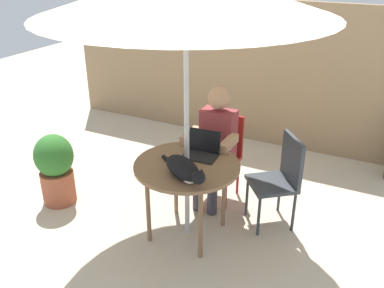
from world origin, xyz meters
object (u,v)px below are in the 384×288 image
patio_table (187,171)px  laptop (202,148)px  chair_occupied (221,150)px  chair_empty (281,174)px  potted_plant_near_fence (55,167)px  cat (184,169)px  person_seated (215,141)px

patio_table → laptop: 0.27m
chair_occupied → patio_table: bearing=-90.0°
chair_empty → potted_plant_near_fence: 2.25m
patio_table → laptop: (0.04, 0.23, 0.13)m
patio_table → laptop: bearing=79.9°
cat → patio_table: bearing=112.2°
chair_empty → person_seated: 0.72m
chair_empty → potted_plant_near_fence: size_ratio=1.18×
patio_table → potted_plant_near_fence: 1.47m
patio_table → person_seated: 0.62m
patio_table → person_seated: person_seated is taller
person_seated → patio_table: bearing=-90.0°
chair_occupied → laptop: 0.61m
person_seated → laptop: bearing=-84.1°
person_seated → cat: 0.86m
chair_occupied → laptop: size_ratio=2.81×
cat → potted_plant_near_fence: cat is taller
laptop → potted_plant_near_fence: size_ratio=0.42×
potted_plant_near_fence → chair_empty: bearing=17.1°
patio_table → cat: cat is taller
laptop → cat: 0.46m
laptop → potted_plant_near_fence: 1.57m
chair_empty → cat: size_ratio=1.57×
chair_occupied → person_seated: (-0.00, -0.16, 0.17)m
patio_table → chair_occupied: (0.00, 0.78, -0.14)m
person_seated → cat: (0.09, -0.85, 0.12)m
chair_occupied → cat: cat is taller
chair_occupied → person_seated: person_seated is taller
cat → chair_empty: bearing=52.0°
chair_occupied → cat: 1.05m
person_seated → potted_plant_near_fence: bearing=-153.1°
potted_plant_near_fence → cat: bearing=-4.2°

